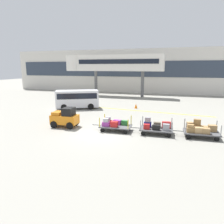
# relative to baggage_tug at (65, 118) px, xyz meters

# --- Properties ---
(ground_plane) EXTENTS (120.00, 120.00, 0.00)m
(ground_plane) POSITION_rel_baggage_tug_xyz_m (3.23, -0.70, -0.75)
(ground_plane) COLOR gray
(apron_lead_line) EXTENTS (15.36, 1.63, 0.01)m
(apron_lead_line) POSITION_rel_baggage_tug_xyz_m (4.45, 8.08, -0.75)
(apron_lead_line) COLOR yellow
(apron_lead_line) RESTS_ON ground_plane
(terminal_building) EXTENTS (55.91, 2.51, 8.01)m
(terminal_building) POSITION_rel_baggage_tug_xyz_m (3.23, 25.28, 3.26)
(terminal_building) COLOR beige
(terminal_building) RESTS_ON ground_plane
(jet_bridge) EXTENTS (16.72, 3.00, 6.69)m
(jet_bridge) POSITION_rel_baggage_tug_xyz_m (-2.80, 19.29, 4.58)
(jet_bridge) COLOR silver
(jet_bridge) RESTS_ON ground_plane
(baggage_tug) EXTENTS (2.15, 1.32, 1.58)m
(baggage_tug) POSITION_rel_baggage_tug_xyz_m (0.00, 0.00, 0.00)
(baggage_tug) COLOR orange
(baggage_tug) RESTS_ON ground_plane
(baggage_cart_lead) EXTENTS (3.03, 1.52, 1.10)m
(baggage_cart_lead) POSITION_rel_baggage_tug_xyz_m (4.03, 0.22, -0.26)
(baggage_cart_lead) COLOR #4C4C4F
(baggage_cart_lead) RESTS_ON ground_plane
(baggage_cart_middle) EXTENTS (3.03, 1.52, 1.12)m
(baggage_cart_middle) POSITION_rel_baggage_tug_xyz_m (7.15, 0.41, -0.25)
(baggage_cart_middle) COLOR #4C4C4F
(baggage_cart_middle) RESTS_ON ground_plane
(baggage_cart_tail) EXTENTS (3.03, 1.52, 1.18)m
(baggage_cart_tail) POSITION_rel_baggage_tug_xyz_m (10.05, 0.57, -0.21)
(baggage_cart_tail) COLOR #4C4C4F
(baggage_cart_tail) RESTS_ON ground_plane
(shuttle_van) EXTENTS (5.14, 3.88, 2.10)m
(shuttle_van) POSITION_rel_baggage_tug_xyz_m (-2.63, 7.30, 0.48)
(shuttle_van) COLOR silver
(shuttle_van) RESTS_ON ground_plane
(safety_cone_near) EXTENTS (0.36, 0.36, 0.55)m
(safety_cone_near) POSITION_rel_baggage_tug_xyz_m (3.87, 9.40, -0.48)
(safety_cone_near) COLOR orange
(safety_cone_near) RESTS_ON ground_plane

